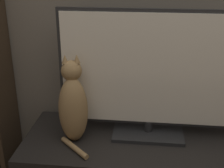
# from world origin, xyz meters

# --- Properties ---
(tv) EXTENTS (0.99, 0.24, 0.71)m
(tv) POSITION_xyz_m (-0.05, 0.98, 0.82)
(tv) COLOR black
(tv) RESTS_ON tv_stand
(cat) EXTENTS (0.20, 0.28, 0.48)m
(cat) POSITION_xyz_m (-0.45, 0.87, 0.68)
(cat) COLOR #997547
(cat) RESTS_ON tv_stand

